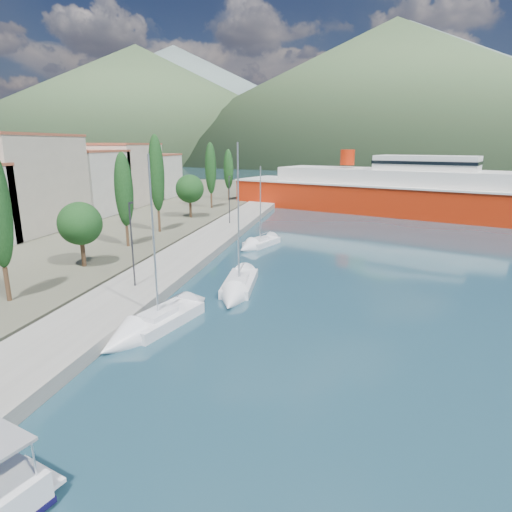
# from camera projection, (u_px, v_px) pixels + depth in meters

# --- Properties ---
(ground) EXTENTS (1400.00, 1400.00, 0.00)m
(ground) POSITION_uv_depth(u_px,v_px,m) (328.00, 181.00, 129.89)
(ground) COLOR #1E3E4D
(quay) EXTENTS (5.00, 88.00, 0.80)m
(quay) POSITION_uv_depth(u_px,v_px,m) (193.00, 252.00, 42.60)
(quay) COLOR gray
(quay) RESTS_ON ground
(hills_far) EXTENTS (1480.00, 900.00, 180.00)m
(hills_far) POSITION_uv_depth(u_px,v_px,m) (456.00, 92.00, 554.76)
(hills_far) COLOR slate
(hills_far) RESTS_ON ground
(hills_near) EXTENTS (1010.00, 520.00, 115.00)m
(hills_near) POSITION_uv_depth(u_px,v_px,m) (471.00, 94.00, 336.90)
(hills_near) COLOR #405835
(hills_near) RESTS_ON ground
(town_buildings) EXTENTS (9.20, 69.20, 11.30)m
(town_buildings) POSITION_uv_depth(u_px,v_px,m) (54.00, 185.00, 56.22)
(town_buildings) COLOR #C0B89D
(town_buildings) RESTS_ON land_strip
(tree_row) EXTENTS (3.95, 63.97, 11.23)m
(tree_row) POSITION_uv_depth(u_px,v_px,m) (151.00, 189.00, 48.01)
(tree_row) COLOR #47301E
(tree_row) RESTS_ON land_strip
(lamp_posts) EXTENTS (0.15, 47.09, 6.06)m
(lamp_posts) POSITION_uv_depth(u_px,v_px,m) (144.00, 236.00, 32.04)
(lamp_posts) COLOR #2D2D33
(lamp_posts) RESTS_ON quay
(sailboat_near) EXTENTS (4.39, 8.11, 11.17)m
(sailboat_near) POSITION_uv_depth(u_px,v_px,m) (141.00, 331.00, 24.68)
(sailboat_near) COLOR silver
(sailboat_near) RESTS_ON ground
(sailboat_mid) EXTENTS (2.84, 8.32, 11.76)m
(sailboat_mid) POSITION_uv_depth(u_px,v_px,m) (236.00, 292.00, 31.29)
(sailboat_mid) COLOR silver
(sailboat_mid) RESTS_ON ground
(sailboat_far) EXTENTS (4.22, 6.67, 9.36)m
(sailboat_far) POSITION_uv_depth(u_px,v_px,m) (254.00, 245.00, 45.77)
(sailboat_far) COLOR silver
(sailboat_far) RESTS_ON ground
(ferry) EXTENTS (53.35, 29.04, 10.49)m
(ferry) POSITION_uv_depth(u_px,v_px,m) (390.00, 193.00, 69.02)
(ferry) COLOR #B52309
(ferry) RESTS_ON ground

